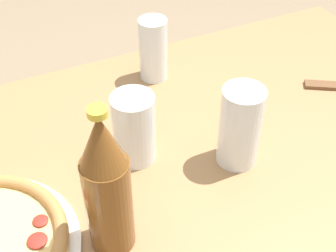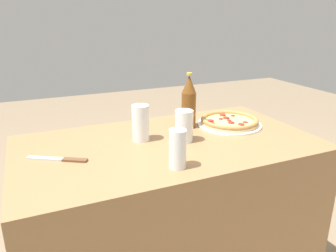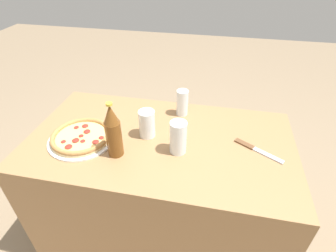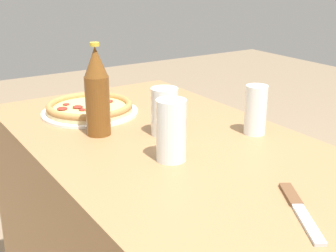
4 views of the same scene
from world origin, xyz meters
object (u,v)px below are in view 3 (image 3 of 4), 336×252
Objects in this scene: knife at (256,150)px; pizza_margherita at (81,137)px; glass_lemonade at (178,139)px; beer_bottle at (113,131)px; glass_cola at (182,104)px; glass_red_wine at (147,125)px.

pizza_margherita is at bearing -173.67° from knife.
beer_bottle is (-0.26, -0.07, 0.05)m from glass_lemonade.
glass_cola is 0.44m from beer_bottle.
glass_cola is 0.91× the size of glass_lemonade.
pizza_margherita is 2.20× the size of glass_cola.
glass_cola is 1.04× the size of glass_red_wine.
glass_lemonade is 0.59× the size of beer_bottle.
beer_bottle reaches higher than glass_cola.
knife is at bearing 6.33° from pizza_margherita.
beer_bottle is (-0.23, -0.37, 0.06)m from glass_cola.
glass_cola is at bearing 58.00° from beer_bottle.
glass_cola is at bearing 148.66° from knife.
glass_red_wine is at bearing -121.38° from glass_cola.
knife is at bearing 12.31° from glass_lemonade.
knife is at bearing 13.54° from beer_bottle.
glass_lemonade reaches higher than glass_red_wine.
pizza_margherita is 2.01× the size of glass_lemonade.
glass_lemonade is 0.28m from beer_bottle.
glass_red_wine is at bearing 57.13° from beer_bottle.
glass_cola is 0.44m from knife.
glass_lemonade is (0.46, 0.01, 0.05)m from pizza_margherita.
knife is (0.60, 0.15, -0.12)m from beer_bottle.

